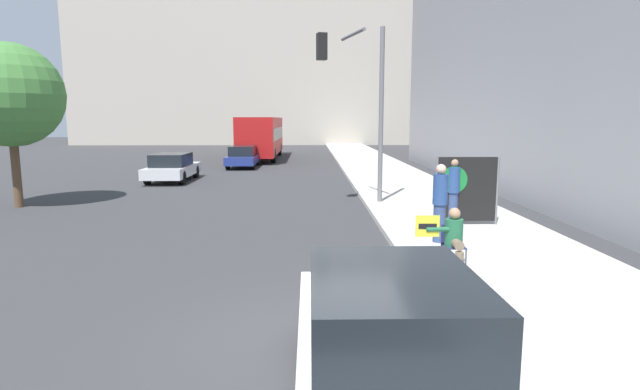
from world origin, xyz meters
name	(u,v)px	position (x,y,z in m)	size (l,w,h in m)	color
ground_plane	(310,345)	(0.00, 0.00, 0.00)	(160.00, 160.00, 0.00)	#38383A
sidewalk_curb	(404,187)	(4.09, 15.00, 0.08)	(4.34, 90.00, 0.15)	beige
building_backdrop_far	(293,53)	(-2.00, 58.43, 11.28)	(52.00, 12.00, 22.55)	#BCB2A3
seated_protester	(454,237)	(2.74, 2.90, 0.77)	(0.96, 0.77, 1.16)	#474C56
jogger_on_sidewalk	(440,202)	(3.01, 4.99, 1.08)	(0.34, 0.34, 1.82)	#334775
pedestrian_behind	(453,191)	(3.88, 6.93, 1.07)	(0.34, 0.34, 1.79)	#334775
protest_banner	(466,189)	(4.22, 6.88, 1.12)	(1.71, 0.06, 1.84)	slate
traffic_light_pole	(360,87)	(1.70, 10.61, 4.04)	(2.29, 2.06, 5.86)	slate
parked_car_curbside	(391,345)	(0.81, -1.60, 0.75)	(1.85, 4.12, 1.51)	silver
car_on_road_nearest	(172,167)	(-6.66, 18.01, 0.68)	(1.82, 4.43, 1.35)	silver
car_on_road_midblock	(243,156)	(-4.14, 25.00, 0.68)	(1.73, 4.55, 1.35)	navy
city_bus_on_road	(262,135)	(-3.61, 31.89, 1.80)	(2.57, 11.49, 3.12)	red
street_tree_near_curb	(9,95)	(-9.95, 10.78, 3.77)	(3.44, 3.44, 5.50)	brown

